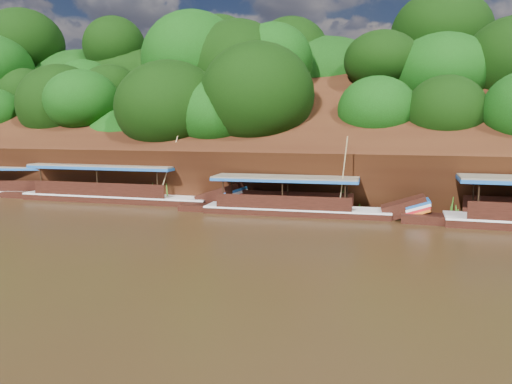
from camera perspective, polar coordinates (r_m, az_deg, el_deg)
ground at (r=23.57m, az=5.37°, el=-5.86°), size 160.00×160.00×0.00m
riverbank at (r=45.57m, az=10.98°, el=3.01°), size 120.00×30.06×19.40m
boat_1 at (r=30.82m, az=5.90°, el=-1.64°), size 13.62×2.89×5.29m
boat_2 at (r=36.95m, az=-14.45°, el=-0.17°), size 16.96×2.94×5.79m
boat_3 at (r=43.32m, az=-25.46°, el=0.34°), size 12.87×5.36×2.73m
reeds at (r=33.33m, az=2.37°, el=-0.23°), size 49.99×2.56×2.18m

